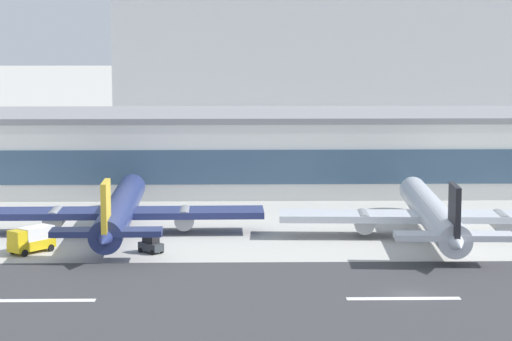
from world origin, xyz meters
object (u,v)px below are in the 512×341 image
distant_hotel_block (312,40)px  service_box_truck_0 (31,239)px  terminal_building (262,150)px  airliner_black_tail_gate_2 (433,215)px  airliner_gold_tail_gate_1 (119,212)px  service_baggage_tug_1 (151,245)px

distant_hotel_block → service_box_truck_0: distant_hotel_block is taller
terminal_building → airliner_black_tail_gate_2: bearing=-64.3°
terminal_building → airliner_black_tail_gate_2: (21.89, -45.52, -3.68)m
airliner_black_tail_gate_2 → service_box_truck_0: (-52.60, -8.46, -1.33)m
terminal_building → service_box_truck_0: 62.31m
airliner_gold_tail_gate_1 → airliner_black_tail_gate_2: 42.88m
terminal_building → airliner_gold_tail_gate_1: size_ratio=3.30×
service_box_truck_0 → distant_hotel_block: bearing=-155.7°
terminal_building → service_baggage_tug_1: size_ratio=45.79×
service_box_truck_0 → service_baggage_tug_1: bearing=128.9°
airliner_gold_tail_gate_1 → airliner_black_tail_gate_2: size_ratio=1.01×
distant_hotel_block → airliner_gold_tail_gate_1: (-37.71, -152.61, -21.82)m
service_baggage_tug_1 → terminal_building: bearing=-62.2°
terminal_building → distant_hotel_block: distant_hotel_block is taller
distant_hotel_block → airliner_black_tail_gate_2: size_ratio=2.29×
service_box_truck_0 → airliner_black_tail_gate_2: bearing=139.6°
airliner_gold_tail_gate_1 → service_box_truck_0: bearing=139.7°
service_baggage_tug_1 → distant_hotel_block: bearing=-57.3°
terminal_building → service_baggage_tug_1: (-15.59, -54.38, -5.76)m
airliner_gold_tail_gate_1 → service_baggage_tug_1: 13.59m
terminal_building → service_box_truck_0: (-30.71, -53.98, -5.02)m
terminal_building → airliner_gold_tail_gate_1: terminal_building is taller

